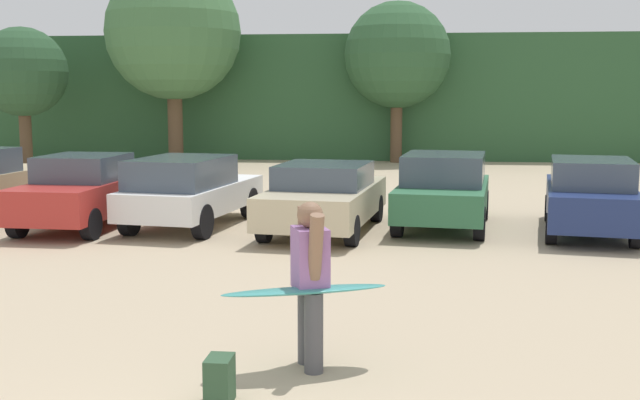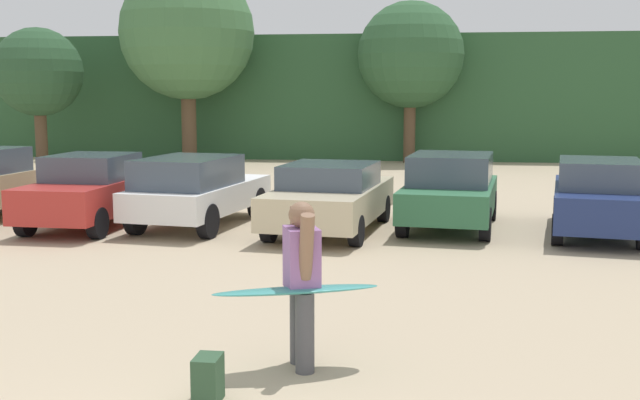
% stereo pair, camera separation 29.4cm
% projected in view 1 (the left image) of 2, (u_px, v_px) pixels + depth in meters
% --- Properties ---
extents(hillside_ridge, '(108.00, 12.00, 5.38)m').
position_uv_depth(hillside_ridge, '(370.00, 97.00, 39.37)').
color(hillside_ridge, '#2D5633').
rests_on(hillside_ridge, ground_plane).
extents(tree_center_left, '(3.60, 3.60, 5.54)m').
position_uv_depth(tree_center_left, '(23.00, 72.00, 31.71)').
color(tree_center_left, brown).
rests_on(tree_center_left, ground_plane).
extents(tree_left, '(5.57, 5.57, 8.17)m').
position_uv_depth(tree_left, '(173.00, 33.00, 32.26)').
color(tree_left, brown).
rests_on(tree_left, ground_plane).
extents(tree_far_left, '(4.39, 4.39, 6.65)m').
position_uv_depth(tree_far_left, '(397.00, 55.00, 32.47)').
color(tree_far_left, brown).
rests_on(tree_far_left, ground_plane).
extents(parked_car_red, '(1.89, 4.03, 1.58)m').
position_uv_depth(parked_car_red, '(82.00, 191.00, 16.96)').
color(parked_car_red, '#B72D28').
rests_on(parked_car_red, ground_plane).
extents(parked_car_white, '(2.39, 4.45, 1.56)m').
position_uv_depth(parked_car_white, '(189.00, 190.00, 16.98)').
color(parked_car_white, white).
rests_on(parked_car_white, ground_plane).
extents(parked_car_champagne, '(2.48, 4.73, 1.44)m').
position_uv_depth(parked_car_champagne, '(324.00, 196.00, 16.53)').
color(parked_car_champagne, beige).
rests_on(parked_car_champagne, ground_plane).
extents(parked_car_forest_green, '(2.31, 4.27, 1.60)m').
position_uv_depth(parked_car_forest_green, '(444.00, 189.00, 16.99)').
color(parked_car_forest_green, '#2D6642').
rests_on(parked_car_forest_green, ground_plane).
extents(parked_car_navy, '(2.38, 4.49, 1.56)m').
position_uv_depth(parked_car_navy, '(590.00, 195.00, 16.22)').
color(parked_car_navy, navy).
rests_on(parked_car_navy, ground_plane).
extents(person_adult, '(0.46, 0.73, 1.79)m').
position_uv_depth(person_adult, '(310.00, 275.00, 8.25)').
color(person_adult, '#4C4C51').
rests_on(person_adult, ground_plane).
extents(surfboard_teal, '(1.83, 1.08, 0.14)m').
position_uv_depth(surfboard_teal, '(305.00, 290.00, 8.19)').
color(surfboard_teal, teal).
extents(backpack_dropped, '(0.24, 0.34, 0.45)m').
position_uv_depth(backpack_dropped, '(220.00, 380.00, 7.40)').
color(backpack_dropped, '#2D4C33').
rests_on(backpack_dropped, ground_plane).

